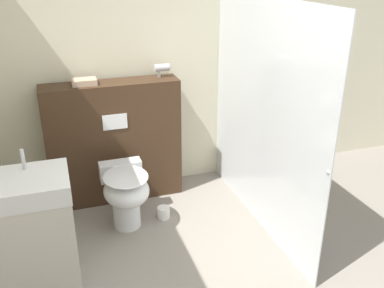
# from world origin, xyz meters

# --- Properties ---
(wall_back) EXTENTS (8.00, 0.06, 2.50)m
(wall_back) POSITION_xyz_m (0.00, 2.15, 1.25)
(wall_back) COLOR beige
(wall_back) RESTS_ON ground_plane
(partition_panel) EXTENTS (1.25, 0.29, 1.17)m
(partition_panel) POSITION_xyz_m (-0.56, 1.93, 0.59)
(partition_panel) COLOR #3D2819
(partition_panel) RESTS_ON ground_plane
(shower_glass) EXTENTS (0.04, 1.96, 1.94)m
(shower_glass) POSITION_xyz_m (0.57, 1.14, 0.97)
(shower_glass) COLOR silver
(shower_glass) RESTS_ON ground_plane
(toilet) EXTENTS (0.39, 0.56, 0.54)m
(toilet) POSITION_xyz_m (-0.57, 1.36, 0.35)
(toilet) COLOR white
(toilet) RESTS_ON ground_plane
(sink_vanity) EXTENTS (0.53, 0.44, 1.09)m
(sink_vanity) POSITION_xyz_m (-1.29, 0.70, 0.48)
(sink_vanity) COLOR beige
(sink_vanity) RESTS_ON ground_plane
(hair_drier) EXTENTS (0.17, 0.07, 0.12)m
(hair_drier) POSITION_xyz_m (-0.06, 1.97, 1.26)
(hair_drier) COLOR #B7B7BC
(hair_drier) RESTS_ON partition_panel
(folded_towel) EXTENTS (0.21, 0.15, 0.05)m
(folded_towel) POSITION_xyz_m (-0.78, 1.92, 1.20)
(folded_towel) COLOR tan
(folded_towel) RESTS_ON partition_panel
(spare_toilet_roll) EXTENTS (0.11, 0.11, 0.11)m
(spare_toilet_roll) POSITION_xyz_m (-0.23, 1.40, 0.05)
(spare_toilet_roll) COLOR white
(spare_toilet_roll) RESTS_ON ground_plane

